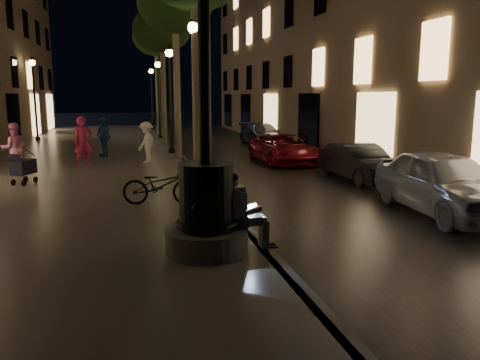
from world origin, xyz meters
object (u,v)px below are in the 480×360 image
object	(u,v)px
lamp_left_c	(34,88)
bicycle	(160,185)
fountain_lamppost	(206,193)
tree_far	(156,38)
lamp_curb_d	(152,90)
tree_second	(175,5)
tree_third	(162,30)
pedestrian_white	(146,142)
lamp_curb_c	(158,88)
pedestrian_blue	(103,137)
stroller	(23,167)
car_front	(444,182)
lamp_curb_b	(170,86)
car_third	(283,149)
pedestrian_pink	(14,148)
lamp_curb_a	(195,80)
seated_man_laptop	(242,209)
car_second	(359,162)
car_rear	(262,134)
pedestrian_red	(83,142)

from	to	relation	value
lamp_left_c	bicycle	world-z (taller)	lamp_left_c
fountain_lamppost	tree_far	xyz separation A→B (m)	(0.78, 24.00, 5.22)
lamp_curb_d	bicycle	bearing A→B (deg)	-92.64
tree_second	tree_third	distance (m)	6.00
lamp_left_c	pedestrian_white	distance (m)	12.50
lamp_curb_c	lamp_left_c	world-z (taller)	same
fountain_lamppost	pedestrian_blue	world-z (taller)	fountain_lamppost
stroller	car_front	size ratio (longest dim) A/B	0.23
tree_third	lamp_curb_b	distance (m)	4.94
fountain_lamppost	car_third	xyz separation A→B (m)	(5.07, 11.00, -0.60)
lamp_left_c	stroller	xyz separation A→B (m)	(2.13, -14.74, -2.52)
lamp_curb_b	pedestrian_pink	size ratio (longest dim) A/B	2.84
bicycle	pedestrian_blue	bearing A→B (deg)	22.48
lamp_curb_a	lamp_curb_c	distance (m)	16.00
lamp_left_c	bicycle	bearing A→B (deg)	-72.22
pedestrian_pink	lamp_curb_d	bearing A→B (deg)	-124.10
seated_man_laptop	car_second	distance (m)	8.58
car_third	pedestrian_white	size ratio (longest dim) A/B	2.75
tree_second	car_rear	bearing A→B (deg)	48.72
lamp_left_c	car_third	xyz separation A→B (m)	(11.47, -11.00, -2.63)
lamp_curb_a	bicycle	bearing A→B (deg)	-117.39
tree_far	pedestrian_red	distance (m)	15.18
fountain_lamppost	lamp_left_c	size ratio (longest dim) A/B	1.08
tree_far	car_rear	bearing A→B (deg)	-47.18
tree_third	pedestrian_white	bearing A→B (deg)	-100.23
fountain_lamppost	lamp_curb_a	size ratio (longest dim) A/B	1.08
seated_man_laptop	pedestrian_red	distance (m)	10.79
car_rear	lamp_curb_c	bearing A→B (deg)	141.66
car_rear	pedestrian_white	bearing A→B (deg)	-137.42
lamp_curb_c	pedestrian_pink	distance (m)	13.86
lamp_left_c	lamp_curb_b	bearing A→B (deg)	-48.41
car_rear	pedestrian_red	size ratio (longest dim) A/B	2.29
fountain_lamppost	car_rear	world-z (taller)	fountain_lamppost
pedestrian_white	bicycle	world-z (taller)	pedestrian_white
tree_second	car_front	size ratio (longest dim) A/B	1.66
lamp_left_c	seated_man_laptop	bearing A→B (deg)	-72.32
car_front	pedestrian_pink	world-z (taller)	pedestrian_pink
lamp_curb_c	pedestrian_pink	world-z (taller)	lamp_curb_c
lamp_curb_d	lamp_left_c	size ratio (longest dim) A/B	1.00
tree_far	lamp_curb_b	distance (m)	10.50
seated_man_laptop	tree_third	world-z (taller)	tree_third
stroller	lamp_curb_d	bearing A→B (deg)	102.44
lamp_curb_c	car_third	distance (m)	12.12
lamp_left_c	car_rear	bearing A→B (deg)	-16.98
tree_third	tree_far	size ratio (longest dim) A/B	0.96
seated_man_laptop	stroller	xyz separation A→B (m)	(-4.88, 7.26, -0.19)
tree_far	lamp_curb_c	world-z (taller)	tree_far
car_second	pedestrian_blue	xyz separation A→B (m)	(-8.46, 6.87, 0.44)
seated_man_laptop	lamp_curb_c	distance (m)	22.12
lamp_curb_d	car_rear	distance (m)	13.32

